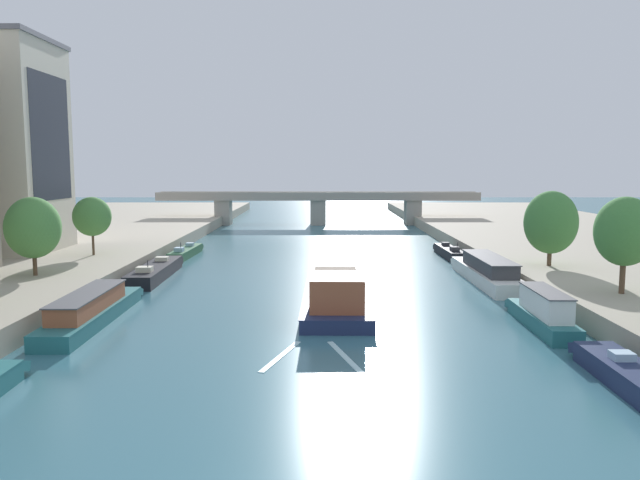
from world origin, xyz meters
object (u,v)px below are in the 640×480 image
Objects in this scene: tree_left_third at (95,217)px; tree_left_end_of_row at (37,228)px; moored_boat_left_downstream at (159,271)px; tree_right_midway at (629,232)px; moored_boat_right_lone at (452,252)px; bridge_far at (321,204)px; moored_boat_right_midway at (546,312)px; moored_boat_right_downstream at (490,271)px; barge_midriver at (339,291)px; moored_boat_left_second at (189,252)px; tree_right_distant at (554,223)px; moored_boat_left_end at (95,309)px.

tree_left_end_of_row is at bearing -92.34° from tree_left_third.
tree_right_midway is (37.57, -15.46, 5.46)m from moored_boat_left_downstream.
tree_left_third reaches higher than moored_boat_right_lone.
moored_boat_left_downstream is at bearing -105.74° from bridge_far.
moored_boat_right_midway is (30.71, -18.96, 0.47)m from moored_boat_left_downstream.
moored_boat_right_downstream is at bearing -89.61° from moored_boat_right_lone.
moored_boat_right_lone is (14.08, 24.90, -0.34)m from barge_midriver.
tree_left_third reaches higher than moored_boat_left_second.
moored_boat_left_second is at bearing 141.68° from tree_right_midway.
tree_left_end_of_row is at bearing 173.40° from barge_midriver.
moored_boat_right_midway is 1.57× the size of tree_left_end_of_row.
tree_right_midway is at bearing -38.32° from moored_boat_left_second.
bridge_far reaches higher than moored_boat_right_lone.
tree_left_third is 0.10× the size of bridge_far.
tree_right_midway is 0.12× the size of bridge_far.
tree_left_end_of_row is 45.15m from tree_right_distant.
moored_boat_left_end is 2.28× the size of tree_right_midway.
moored_boat_right_midway is at bearing -2.81° from moored_boat_left_end.
moored_boat_left_end is 1.11× the size of moored_boat_left_downstream.
moored_boat_right_downstream is at bearing 7.99° from tree_left_end_of_row.
tree_left_third is at bearing 156.57° from tree_right_midway.
barge_midriver is 3.40× the size of tree_right_distant.
bridge_far is at bearing 91.41° from barge_midriver.
tree_left_end_of_row is at bearing -172.01° from moored_boat_right_downstream.
moored_boat_right_midway is 0.17× the size of bridge_far.
barge_midriver is 0.40× the size of bridge_far.
barge_midriver is at bearing 149.30° from moored_boat_right_midway.
barge_midriver is 21.81m from tree_right_distant.
moored_boat_left_end reaches higher than moored_boat_left_second.
moored_boat_right_downstream reaches higher than moored_boat_right_lone.
moored_boat_left_downstream is 9.80m from tree_left_third.
tree_right_distant is (37.12, -17.35, 5.11)m from moored_boat_left_second.
moored_boat_left_end is 23.29m from tree_left_third.
moored_boat_left_end is 37.76m from tree_right_midway.
moored_boat_right_lone is at bearing 45.35° from moored_boat_left_end.
moored_boat_right_lone is 40.27m from tree_left_third.
moored_boat_left_second is at bearing 54.88° from tree_left_third.
barge_midriver reaches higher than moored_boat_right_lone.
moored_boat_left_downstream is 1.36× the size of moored_boat_right_lone.
tree_left_third is 0.86× the size of tree_right_midway.
moored_boat_left_downstream is 31.49m from moored_boat_right_downstream.
tree_right_distant is (36.95, -2.98, 5.00)m from moored_boat_left_downstream.
barge_midriver is at bearing -32.46° from moored_boat_left_downstream.
moored_boat_right_lone reaches higher than moored_boat_left_second.
moored_boat_right_midway is 16.47m from moored_boat_right_downstream.
bridge_far reaches higher than moored_boat_left_second.
tree_right_distant is (5.68, -16.95, 5.05)m from moored_boat_right_lone.
tree_right_midway is at bearing -87.14° from tree_right_distant.
moored_boat_left_second is 35.79m from moored_boat_right_downstream.
moored_boat_right_lone is at bearing 90.39° from moored_boat_right_downstream.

